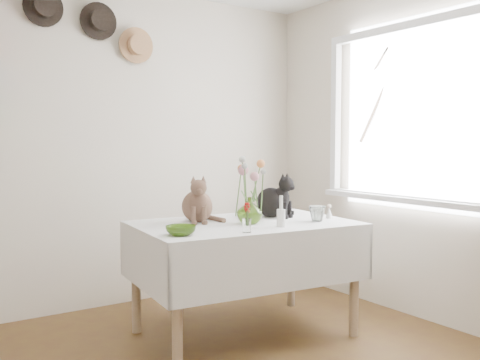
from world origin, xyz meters
TOP-DOWN VIEW (x-y plane):
  - room at (0.00, 0.00)m, footprint 4.08×4.58m
  - window at (1.97, 0.80)m, footprint 0.12×1.52m
  - dining_table at (0.74, 1.12)m, footprint 1.50×1.04m
  - tabby_cat at (0.49, 1.32)m, footprint 0.31×0.33m
  - black_cat at (1.05, 1.23)m, footprint 0.31×0.34m
  - flower_vase at (0.73, 1.05)m, footprint 0.22×0.22m
  - green_bowl at (0.16, 0.92)m, footprint 0.23×0.23m
  - drinking_glass at (1.17, 0.89)m, footprint 0.14×0.14m
  - candlestick at (0.83, 0.84)m, footprint 0.05×0.05m
  - berry_jar at (0.53, 0.79)m, footprint 0.05×0.05m
  - porcelain_figurine at (1.34, 0.95)m, footprint 0.05×0.05m
  - flower_bouquet at (0.74, 1.06)m, footprint 0.17×0.13m
  - wall_hats at (0.12, 2.19)m, footprint 0.98×0.09m

SIDE VIEW (x-z plane):
  - dining_table at x=0.74m, z-range 0.19..0.95m
  - green_bowl at x=0.16m, z-range 0.76..0.81m
  - porcelain_figurine at x=1.34m, z-range 0.75..0.85m
  - drinking_glass at x=1.17m, z-range 0.76..0.86m
  - candlestick at x=0.83m, z-range 0.73..0.92m
  - flower_vase at x=0.73m, z-range 0.76..0.93m
  - berry_jar at x=0.53m, z-range 0.75..0.95m
  - tabby_cat at x=0.49m, z-range 0.76..1.08m
  - black_cat at x=1.05m, z-range 0.76..1.08m
  - flower_bouquet at x=0.74m, z-range 0.90..1.29m
  - room at x=0.00m, z-range -0.04..2.54m
  - window at x=1.97m, z-range 0.74..2.06m
  - wall_hats at x=0.12m, z-range 1.93..2.41m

